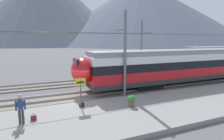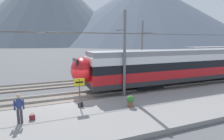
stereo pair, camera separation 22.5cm
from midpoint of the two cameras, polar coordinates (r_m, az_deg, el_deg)
The scene contains 14 objects.
ground_plane at distance 15.13m, azimuth -11.67°, elevation -9.70°, with size 400.00×400.00×0.00m, color #565659.
platform_slab at distance 11.58m, azimuth -7.89°, elevation -14.89°, with size 120.00×6.06×0.29m, color gray.
track_near at distance 16.31m, azimuth -12.56°, elevation -8.07°, with size 120.00×3.00×0.28m.
track_far at distance 21.16m, azimuth -15.02°, elevation -4.18°, with size 120.00×3.00×0.28m.
train_near_platform at distance 24.38m, azimuth 27.80°, elevation 1.97°, with size 31.98×2.98×4.27m.
catenary_mast_mid at distance 15.48m, azimuth 3.44°, elevation 5.25°, with size 38.48×1.92×7.22m.
catenary_mast_far_side at distance 26.32m, azimuth 8.98°, elevation 7.09°, with size 38.48×2.41×7.47m.
platform_sign at distance 12.64m, azimuth -10.19°, elevation -5.02°, with size 0.70×0.08×2.03m.
passenger_walking at distance 11.46m, azimuth -26.88°, elevation -10.24°, with size 0.53×0.22×1.69m.
handbag_beside_passenger at distance 11.93m, azimuth -23.53°, elevation -13.32°, with size 0.32×0.18×0.42m.
handbag_near_sign at distance 13.19m, azimuth -9.85°, elevation -10.49°, with size 0.32×0.18×0.42m.
potted_plant_platform_edge at distance 13.01m, azimuth 5.54°, elevation -9.24°, with size 0.53×0.53×0.80m.
mountain_central_peak at distance 196.85m, azimuth -19.58°, elevation 18.16°, with size 151.86×151.86×74.38m, color slate.
mountain_right_ridge at distance 206.55m, azimuth 8.77°, elevation 16.90°, with size 208.47×208.47×65.69m, color #515B6B.
Camera 1 is at (-2.72, -14.05, 4.85)m, focal length 29.66 mm.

